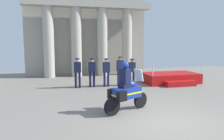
{
  "coord_description": "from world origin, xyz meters",
  "views": [
    {
      "loc": [
        -3.43,
        -6.37,
        2.6
      ],
      "look_at": [
        -0.81,
        3.62,
        1.29
      ],
      "focal_mm": 35.02,
      "sensor_mm": 36.0,
      "label": 1
    }
  ],
  "objects_px": {
    "officer_in_row_1": "(92,70)",
    "officer_in_row_2": "(106,70)",
    "officer_in_row_0": "(78,71)",
    "officer_in_row_4": "(132,70)",
    "reviewing_stand": "(171,78)",
    "officer_in_row_3": "(120,69)",
    "motorcycle_with_rider": "(126,91)"
  },
  "relations": [
    {
      "from": "officer_in_row_3",
      "to": "motorcycle_with_rider",
      "type": "height_order",
      "value": "motorcycle_with_rider"
    },
    {
      "from": "officer_in_row_2",
      "to": "officer_in_row_0",
      "type": "bearing_deg",
      "value": -5.7
    },
    {
      "from": "reviewing_stand",
      "to": "officer_in_row_4",
      "type": "height_order",
      "value": "officer_in_row_4"
    },
    {
      "from": "reviewing_stand",
      "to": "officer_in_row_2",
      "type": "bearing_deg",
      "value": -178.41
    },
    {
      "from": "reviewing_stand",
      "to": "motorcycle_with_rider",
      "type": "distance_m",
      "value": 6.81
    },
    {
      "from": "officer_in_row_0",
      "to": "officer_in_row_2",
      "type": "height_order",
      "value": "officer_in_row_0"
    },
    {
      "from": "officer_in_row_1",
      "to": "officer_in_row_3",
      "type": "bearing_deg",
      "value": 173.69
    },
    {
      "from": "officer_in_row_3",
      "to": "officer_in_row_4",
      "type": "height_order",
      "value": "officer_in_row_3"
    },
    {
      "from": "reviewing_stand",
      "to": "motorcycle_with_rider",
      "type": "xyz_separation_m",
      "value": [
        -4.68,
        -4.92,
        0.49
      ]
    },
    {
      "from": "motorcycle_with_rider",
      "to": "reviewing_stand",
      "type": "bearing_deg",
      "value": 22.22
    },
    {
      "from": "reviewing_stand",
      "to": "officer_in_row_1",
      "type": "height_order",
      "value": "officer_in_row_1"
    },
    {
      "from": "officer_in_row_3",
      "to": "motorcycle_with_rider",
      "type": "relative_size",
      "value": 0.9
    },
    {
      "from": "officer_in_row_1",
      "to": "officer_in_row_3",
      "type": "height_order",
      "value": "officer_in_row_3"
    },
    {
      "from": "officer_in_row_4",
      "to": "officer_in_row_1",
      "type": "bearing_deg",
      "value": -4.2
    },
    {
      "from": "officer_in_row_2",
      "to": "officer_in_row_3",
      "type": "bearing_deg",
      "value": 176.06
    },
    {
      "from": "officer_in_row_2",
      "to": "motorcycle_with_rider",
      "type": "relative_size",
      "value": 0.85
    },
    {
      "from": "officer_in_row_0",
      "to": "officer_in_row_1",
      "type": "relative_size",
      "value": 1.02
    },
    {
      "from": "officer_in_row_0",
      "to": "officer_in_row_1",
      "type": "height_order",
      "value": "officer_in_row_0"
    },
    {
      "from": "reviewing_stand",
      "to": "officer_in_row_3",
      "type": "distance_m",
      "value": 3.53
    },
    {
      "from": "officer_in_row_3",
      "to": "motorcycle_with_rider",
      "type": "bearing_deg",
      "value": 71.83
    },
    {
      "from": "officer_in_row_1",
      "to": "officer_in_row_2",
      "type": "distance_m",
      "value": 0.84
    },
    {
      "from": "reviewing_stand",
      "to": "motorcycle_with_rider",
      "type": "bearing_deg",
      "value": -133.59
    },
    {
      "from": "officer_in_row_0",
      "to": "officer_in_row_4",
      "type": "distance_m",
      "value": 3.29
    },
    {
      "from": "officer_in_row_3",
      "to": "motorcycle_with_rider",
      "type": "distance_m",
      "value": 4.95
    },
    {
      "from": "reviewing_stand",
      "to": "officer_in_row_1",
      "type": "relative_size",
      "value": 2.07
    },
    {
      "from": "officer_in_row_1",
      "to": "officer_in_row_2",
      "type": "height_order",
      "value": "officer_in_row_1"
    },
    {
      "from": "reviewing_stand",
      "to": "officer_in_row_2",
      "type": "height_order",
      "value": "officer_in_row_2"
    },
    {
      "from": "officer_in_row_0",
      "to": "officer_in_row_3",
      "type": "relative_size",
      "value": 0.97
    },
    {
      "from": "officer_in_row_1",
      "to": "officer_in_row_4",
      "type": "relative_size",
      "value": 1.04
    },
    {
      "from": "officer_in_row_0",
      "to": "motorcycle_with_rider",
      "type": "distance_m",
      "value": 5.02
    },
    {
      "from": "officer_in_row_1",
      "to": "motorcycle_with_rider",
      "type": "distance_m",
      "value": 4.89
    },
    {
      "from": "officer_in_row_0",
      "to": "motorcycle_with_rider",
      "type": "bearing_deg",
      "value": 101.1
    }
  ]
}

